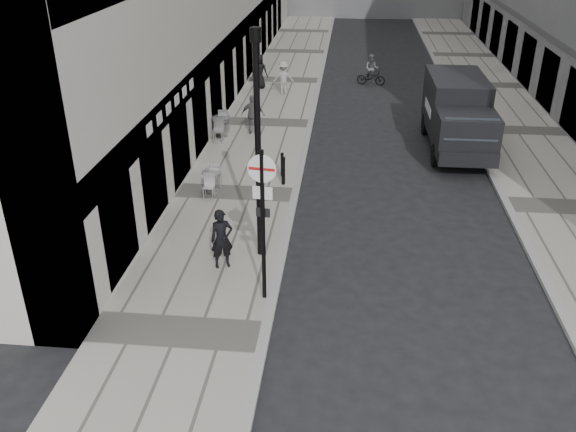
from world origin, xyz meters
name	(u,v)px	position (x,y,z in m)	size (l,w,h in m)	color
ground	(245,432)	(0.00, 0.00, 0.00)	(120.00, 120.00, 0.00)	black
sidewalk	(266,123)	(-2.00, 18.00, 0.06)	(4.00, 60.00, 0.12)	#9A958B
far_sidewalk	(516,131)	(9.00, 18.00, 0.06)	(4.00, 60.00, 0.12)	#9A958B
walking_man	(222,239)	(-1.51, 5.61, 0.95)	(0.60, 0.40, 1.66)	black
sign_post	(263,207)	(-0.20, 4.26, 2.61)	(0.67, 0.14, 3.89)	black
lamppost	(258,138)	(-0.60, 6.36, 3.54)	(0.28, 0.28, 6.15)	black
bollard_near	(283,171)	(-0.48, 11.19, 0.60)	(0.13, 0.13, 0.96)	black
bollard_far	(282,165)	(-0.60, 11.94, 0.53)	(0.11, 0.11, 0.83)	black
panel_van	(458,111)	(6.00, 15.78, 1.56)	(2.24, 5.89, 2.76)	black
cyclist	(371,73)	(2.85, 25.43, 0.65)	(1.60, 0.74, 1.67)	black
pedestrian_a	(253,115)	(-2.33, 16.37, 0.96)	(0.99, 0.41, 1.68)	#59595E
pedestrian_b	(283,78)	(-1.72, 22.76, 0.95)	(1.07, 0.62, 1.66)	#ACA59F
pedestrian_c	(259,71)	(-3.11, 23.72, 1.01)	(0.87, 0.57, 1.79)	black
cafe_table_near	(212,180)	(-2.80, 10.33, 0.56)	(0.68, 1.52, 0.87)	silver
cafe_table_mid	(221,125)	(-3.60, 15.86, 0.63)	(0.79, 1.77, 1.01)	#B0B1B3
cafe_table_far	(221,126)	(-3.60, 15.81, 0.59)	(0.72, 1.62, 0.92)	#B7B7B9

